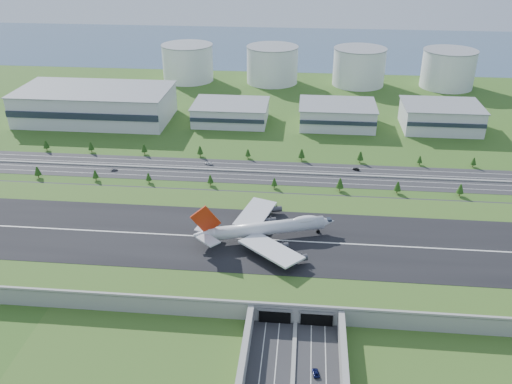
# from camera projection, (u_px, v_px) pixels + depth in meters

# --- Properties ---
(ground) EXTENTS (1200.00, 1200.00, 0.00)m
(ground) POSITION_uv_depth(u_px,v_px,m) (299.00, 256.00, 266.16)
(ground) COLOR #254D18
(ground) RESTS_ON ground
(airfield_deck) EXTENTS (520.00, 100.00, 9.20)m
(airfield_deck) POSITION_uv_depth(u_px,v_px,m) (299.00, 249.00, 264.21)
(airfield_deck) COLOR gray
(airfield_deck) RESTS_ON ground
(north_expressway) EXTENTS (560.00, 36.00, 0.12)m
(north_expressway) POSITION_uv_depth(u_px,v_px,m) (303.00, 174.00, 350.36)
(north_expressway) COLOR #28282B
(north_expressway) RESTS_ON ground
(tree_row) EXTENTS (500.42, 48.66, 8.36)m
(tree_row) POSITION_uv_depth(u_px,v_px,m) (322.00, 167.00, 348.93)
(tree_row) COLOR #3D2819
(tree_row) RESTS_ON ground
(hangar_west) EXTENTS (120.00, 60.00, 25.00)m
(hangar_west) POSITION_uv_depth(u_px,v_px,m) (96.00, 105.00, 439.12)
(hangar_west) COLOR silver
(hangar_west) RESTS_ON ground
(hangar_mid_a) EXTENTS (58.00, 42.00, 15.00)m
(hangar_mid_a) POSITION_uv_depth(u_px,v_px,m) (231.00, 113.00, 436.36)
(hangar_mid_a) COLOR silver
(hangar_mid_a) RESTS_ON ground
(hangar_mid_b) EXTENTS (58.00, 42.00, 17.00)m
(hangar_mid_b) POSITION_uv_depth(u_px,v_px,m) (337.00, 115.00, 428.59)
(hangar_mid_b) COLOR silver
(hangar_mid_b) RESTS_ON ground
(hangar_mid_c) EXTENTS (58.00, 42.00, 19.00)m
(hangar_mid_c) POSITION_uv_depth(u_px,v_px,m) (441.00, 117.00, 421.25)
(hangar_mid_c) COLOR silver
(hangar_mid_c) RESTS_ON ground
(fuel_tank_a) EXTENTS (50.00, 50.00, 35.00)m
(fuel_tank_a) POSITION_uv_depth(u_px,v_px,m) (188.00, 63.00, 543.36)
(fuel_tank_a) COLOR white
(fuel_tank_a) RESTS_ON ground
(fuel_tank_b) EXTENTS (50.00, 50.00, 35.00)m
(fuel_tank_b) POSITION_uv_depth(u_px,v_px,m) (272.00, 65.00, 536.05)
(fuel_tank_b) COLOR white
(fuel_tank_b) RESTS_ON ground
(fuel_tank_c) EXTENTS (50.00, 50.00, 35.00)m
(fuel_tank_c) POSITION_uv_depth(u_px,v_px,m) (359.00, 67.00, 528.73)
(fuel_tank_c) COLOR white
(fuel_tank_c) RESTS_ON ground
(fuel_tank_d) EXTENTS (50.00, 50.00, 35.00)m
(fuel_tank_d) POSITION_uv_depth(u_px,v_px,m) (448.00, 69.00, 521.42)
(fuel_tank_d) COLOR white
(fuel_tank_d) RESTS_ON ground
(bay_water) EXTENTS (1200.00, 260.00, 0.06)m
(bay_water) POSITION_uv_depth(u_px,v_px,m) (309.00, 47.00, 691.69)
(bay_water) COLOR #39536D
(bay_water) RESTS_ON ground
(boeing_747) EXTENTS (68.99, 64.21, 22.02)m
(boeing_747) POSITION_uv_depth(u_px,v_px,m) (266.00, 228.00, 261.81)
(boeing_747) COLOR silver
(boeing_747) RESTS_ON airfield_deck
(car_2) EXTENTS (3.21, 5.18, 1.34)m
(car_2) POSITION_uv_depth(u_px,v_px,m) (316.00, 373.00, 196.74)
(car_2) COLOR #0C113C
(car_2) RESTS_ON ground
(car_4) EXTENTS (4.63, 2.75, 1.48)m
(car_4) POSITION_uv_depth(u_px,v_px,m) (114.00, 170.00, 354.19)
(car_4) COLOR #59595E
(car_4) RESTS_ON ground
(car_5) EXTENTS (4.78, 3.34, 1.49)m
(car_5) POSITION_uv_depth(u_px,v_px,m) (356.00, 169.00, 355.00)
(car_5) COLOR black
(car_5) RESTS_ON ground
(car_7) EXTENTS (6.39, 4.48, 1.72)m
(car_7) POSITION_uv_depth(u_px,v_px,m) (208.00, 163.00, 363.34)
(car_7) COLOR silver
(car_7) RESTS_ON ground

